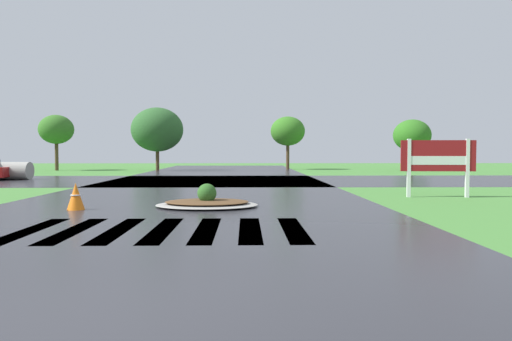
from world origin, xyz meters
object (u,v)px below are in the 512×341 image
drainage_pipe_stack (15,171)px  estate_billboard (438,159)px  median_island (207,202)px  traffic_cone (76,197)px

drainage_pipe_stack → estate_billboard: bearing=-29.3°
median_island → drainage_pipe_stack: drainage_pipe_stack is taller
drainage_pipe_stack → median_island: bearing=-49.4°
median_island → traffic_cone: bearing=-169.5°
estate_billboard → drainage_pipe_stack: estate_billboard is taller
estate_billboard → drainage_pipe_stack: bearing=-24.1°
estate_billboard → traffic_cone: bearing=22.1°
estate_billboard → median_island: size_ratio=0.86×
estate_billboard → drainage_pipe_stack: size_ratio=1.41×
estate_billboard → traffic_cone: size_ratio=3.42×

